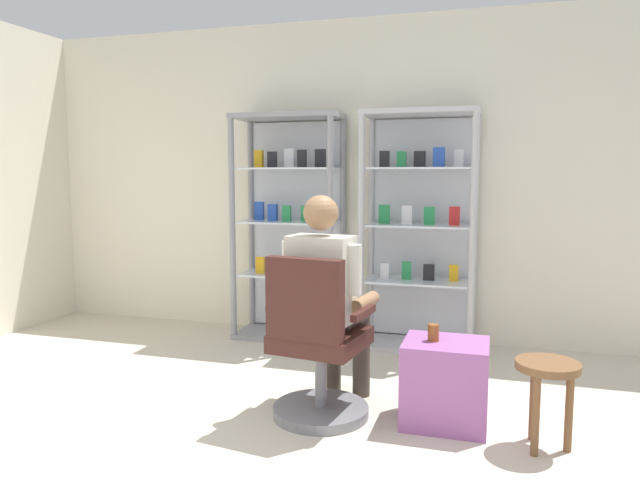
# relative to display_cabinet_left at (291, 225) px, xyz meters

# --- Properties ---
(back_wall) EXTENTS (6.00, 0.10, 2.70)m
(back_wall) POSITION_rel_display_cabinet_left_xyz_m (0.55, 0.24, 0.38)
(back_wall) COLOR silver
(back_wall) RESTS_ON ground
(display_cabinet_left) EXTENTS (0.90, 0.45, 1.90)m
(display_cabinet_left) POSITION_rel_display_cabinet_left_xyz_m (0.00, 0.00, 0.00)
(display_cabinet_left) COLOR gray
(display_cabinet_left) RESTS_ON ground
(display_cabinet_right) EXTENTS (0.90, 0.45, 1.90)m
(display_cabinet_right) POSITION_rel_display_cabinet_left_xyz_m (1.10, 0.00, -0.00)
(display_cabinet_right) COLOR #B7B7BC
(display_cabinet_right) RESTS_ON ground
(office_chair) EXTENTS (0.60, 0.56, 0.96)m
(office_chair) POSITION_rel_display_cabinet_left_xyz_m (0.73, -1.63, -0.57)
(office_chair) COLOR slate
(office_chair) RESTS_ON ground
(seated_shopkeeper) EXTENTS (0.53, 0.60, 1.29)m
(seated_shopkeeper) POSITION_rel_display_cabinet_left_xyz_m (0.75, -1.47, -0.26)
(seated_shopkeeper) COLOR #3F382D
(seated_shopkeeper) RESTS_ON ground
(storage_crate) EXTENTS (0.47, 0.39, 0.48)m
(storage_crate) POSITION_rel_display_cabinet_left_xyz_m (1.44, -1.48, -0.73)
(storage_crate) COLOR #9E599E
(storage_crate) RESTS_ON ground
(tea_glass) EXTENTS (0.06, 0.06, 0.09)m
(tea_glass) POSITION_rel_display_cabinet_left_xyz_m (1.37, -1.49, -0.44)
(tea_glass) COLOR brown
(tea_glass) RESTS_ON storage_crate
(wooden_stool) EXTENTS (0.32, 0.32, 0.46)m
(wooden_stool) POSITION_rel_display_cabinet_left_xyz_m (1.96, -1.65, -0.60)
(wooden_stool) COLOR brown
(wooden_stool) RESTS_ON ground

